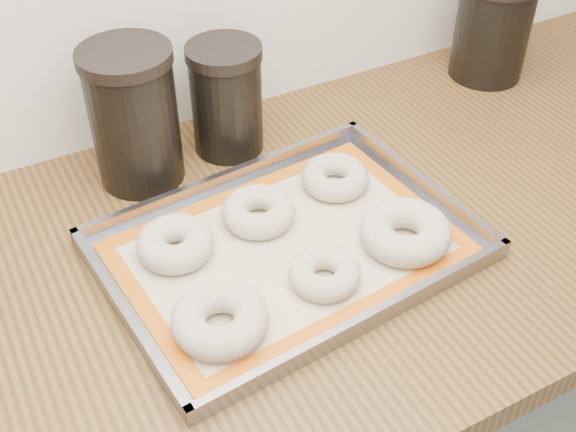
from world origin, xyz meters
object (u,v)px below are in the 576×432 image
baking_tray (288,247)px  canister_left (134,117)px  bagel_front_right (405,232)px  bagel_back_left (175,244)px  bagel_front_left (220,319)px  bagel_back_right (335,177)px  canister_mid (227,99)px  bagel_front_mid (325,273)px  canister_right (493,27)px  bagel_back_mid (258,212)px

baking_tray → canister_left: 0.28m
baking_tray → bagel_front_right: 0.15m
bagel_back_left → bagel_front_right: bearing=-24.3°
bagel_front_left → bagel_back_right: (0.25, 0.17, -0.00)m
bagel_front_left → bagel_front_right: bagel_front_right is taller
baking_tray → canister_mid: canister_mid is taller
bagel_front_mid → bagel_front_right: (0.13, 0.01, 0.00)m
bagel_front_right → canister_left: 0.40m
bagel_front_mid → canister_right: canister_right is taller
bagel_back_left → bagel_back_mid: size_ratio=1.00×
bagel_front_mid → bagel_back_right: size_ratio=0.92×
bagel_front_mid → bagel_back_right: bagel_back_right is taller
bagel_front_mid → canister_mid: canister_mid is taller
bagel_back_mid → canister_mid: canister_mid is taller
bagel_back_mid → canister_left: (-0.10, 0.18, 0.08)m
bagel_front_left → canister_mid: bearing=63.8°
bagel_back_mid → bagel_front_right: bearing=-41.2°
baking_tray → bagel_back_right: size_ratio=5.07×
bagel_front_right → bagel_front_left: bearing=-175.5°
bagel_back_left → bagel_front_left: bearing=-90.7°
bagel_front_right → bagel_back_mid: 0.20m
bagel_front_right → canister_right: 0.49m
bagel_front_right → bagel_back_right: 0.15m
baking_tray → bagel_back_mid: 0.07m
baking_tray → bagel_back_mid: bagel_back_mid is taller
bagel_front_right → bagel_back_right: bearing=96.9°
bagel_back_mid → canister_left: 0.22m
canister_mid → bagel_back_left: bearing=-130.3°
bagel_front_mid → canister_right: bearing=31.4°
baking_tray → bagel_front_mid: bagel_front_mid is taller
bagel_back_left → canister_mid: canister_mid is taller
baking_tray → bagel_front_left: bagel_front_left is taller
canister_right → bagel_front_mid: bearing=-148.6°
bagel_back_left → bagel_back_right: (0.25, 0.02, -0.00)m
bagel_front_left → bagel_back_right: 0.30m
bagel_back_right → canister_mid: (-0.09, 0.17, 0.06)m
canister_left → baking_tray: bearing=-65.3°
baking_tray → canister_right: 0.58m
canister_mid → canister_right: canister_right is taller
canister_right → baking_tray: bearing=-155.5°
canister_left → bagel_front_right: bearing=-50.9°
bagel_front_left → canister_mid: 0.38m
baking_tray → bagel_back_left: 0.14m
bagel_back_mid → canister_mid: 0.20m
bagel_front_mid → canister_left: size_ratio=0.44×
canister_mid → bagel_front_left: bearing=-116.2°
bagel_front_mid → bagel_front_right: bagel_front_right is taller
bagel_front_mid → bagel_back_left: bearing=137.0°
canister_right → bagel_back_mid: bearing=-162.0°
bagel_back_left → bagel_back_right: bagel_back_left is taller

